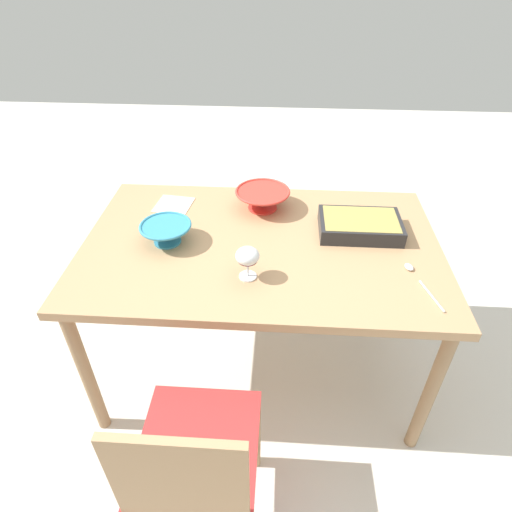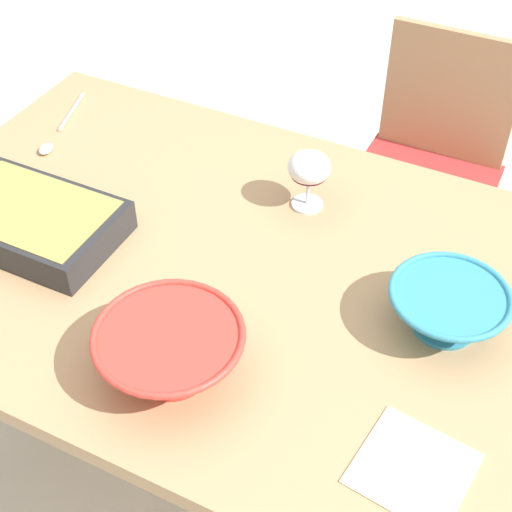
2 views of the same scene
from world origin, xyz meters
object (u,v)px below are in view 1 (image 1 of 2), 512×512
(dining_table, at_px, (261,255))
(small_bowl, at_px, (263,198))
(mixing_bowl, at_px, (166,232))
(napkin, at_px, (174,205))
(casserole_dish, at_px, (360,225))
(serving_spoon, at_px, (417,277))
(chair, at_px, (194,468))
(wine_glass, at_px, (248,258))

(dining_table, distance_m, small_bowl, 0.30)
(dining_table, distance_m, mixing_bowl, 0.41)
(mixing_bowl, bearing_deg, napkin, -82.30)
(small_bowl, height_order, napkin, small_bowl)
(casserole_dish, distance_m, serving_spoon, 0.35)
(chair, xyz_separation_m, mixing_bowl, (0.23, -0.80, 0.33))
(chair, bearing_deg, mixing_bowl, -73.92)
(chair, height_order, napkin, chair)
(small_bowl, relative_size, serving_spoon, 0.96)
(mixing_bowl, distance_m, napkin, 0.31)
(chair, bearing_deg, wine_glass, -101.71)
(small_bowl, distance_m, napkin, 0.43)
(chair, xyz_separation_m, casserole_dish, (-0.58, -0.92, 0.32))
(casserole_dish, distance_m, small_bowl, 0.46)
(chair, distance_m, casserole_dish, 1.13)
(dining_table, height_order, napkin, napkin)
(small_bowl, distance_m, serving_spoon, 0.77)
(casserole_dish, relative_size, napkin, 2.10)
(dining_table, distance_m, serving_spoon, 0.63)
(mixing_bowl, height_order, small_bowl, small_bowl)
(dining_table, relative_size, serving_spoon, 5.63)
(casserole_dish, distance_m, napkin, 0.87)
(napkin, bearing_deg, small_bowl, 179.88)
(small_bowl, bearing_deg, mixing_bowl, 37.92)
(dining_table, xyz_separation_m, mixing_bowl, (0.39, 0.02, 0.12))
(wine_glass, relative_size, casserole_dish, 0.38)
(dining_table, distance_m, napkin, 0.52)
(small_bowl, bearing_deg, dining_table, 91.78)
(casserole_dish, xyz_separation_m, small_bowl, (0.43, -0.17, 0.01))
(small_bowl, height_order, serving_spoon, small_bowl)
(casserole_dish, relative_size, small_bowl, 1.36)
(napkin, bearing_deg, chair, 103.85)
(casserole_dish, relative_size, serving_spoon, 1.30)
(wine_glass, bearing_deg, chair, 78.29)
(wine_glass, relative_size, napkin, 0.80)
(wine_glass, distance_m, napkin, 0.65)
(casserole_dish, bearing_deg, dining_table, 13.60)
(chair, height_order, wine_glass, wine_glass)
(dining_table, xyz_separation_m, small_bowl, (0.01, -0.27, 0.12))
(napkin, bearing_deg, dining_table, 147.47)
(wine_glass, distance_m, serving_spoon, 0.64)
(chair, bearing_deg, small_bowl, -97.89)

